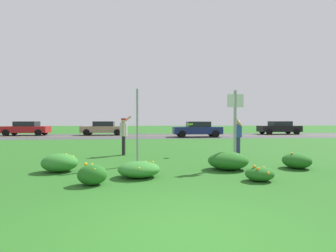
{
  "coord_description": "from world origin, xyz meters",
  "views": [
    {
      "loc": [
        -0.59,
        -3.7,
        1.59
      ],
      "look_at": [
        0.47,
        8.13,
        1.33
      ],
      "focal_mm": 28.95,
      "sensor_mm": 36.0,
      "label": 1
    }
  ],
  "objects_px": {
    "person_catcher_blue_shirt": "(238,134)",
    "car_black_leftmost": "(279,128)",
    "car_tan_center_right": "(103,128)",
    "sign_post_near_path": "(137,127)",
    "person_thrower_red_cap_gray_shirt": "(124,132)",
    "frisbee_lime": "(190,124)",
    "car_red_rightmost": "(26,128)",
    "car_navy_center_left": "(197,129)",
    "sign_post_by_roadside": "(235,121)"
  },
  "relations": [
    {
      "from": "person_catcher_blue_shirt",
      "to": "car_tan_center_right",
      "type": "relative_size",
      "value": 0.39
    },
    {
      "from": "car_navy_center_left",
      "to": "sign_post_near_path",
      "type": "bearing_deg",
      "value": -108.69
    },
    {
      "from": "person_thrower_red_cap_gray_shirt",
      "to": "car_red_rightmost",
      "type": "relative_size",
      "value": 0.4
    },
    {
      "from": "sign_post_by_roadside",
      "to": "person_thrower_red_cap_gray_shirt",
      "type": "distance_m",
      "value": 5.32
    },
    {
      "from": "person_catcher_blue_shirt",
      "to": "car_red_rightmost",
      "type": "bearing_deg",
      "value": 134.22
    },
    {
      "from": "person_catcher_blue_shirt",
      "to": "frisbee_lime",
      "type": "relative_size",
      "value": 6.34
    },
    {
      "from": "car_red_rightmost",
      "to": "person_catcher_blue_shirt",
      "type": "bearing_deg",
      "value": -45.78
    },
    {
      "from": "frisbee_lime",
      "to": "car_black_leftmost",
      "type": "xyz_separation_m",
      "value": [
        13.04,
        17.01,
        -0.66
      ]
    },
    {
      "from": "person_catcher_blue_shirt",
      "to": "car_black_leftmost",
      "type": "bearing_deg",
      "value": 57.48
    },
    {
      "from": "frisbee_lime",
      "to": "sign_post_by_roadside",
      "type": "bearing_deg",
      "value": -71.53
    },
    {
      "from": "sign_post_near_path",
      "to": "person_thrower_red_cap_gray_shirt",
      "type": "height_order",
      "value": "sign_post_near_path"
    },
    {
      "from": "frisbee_lime",
      "to": "car_navy_center_left",
      "type": "relative_size",
      "value": 0.06
    },
    {
      "from": "sign_post_near_path",
      "to": "car_red_rightmost",
      "type": "relative_size",
      "value": 0.6
    },
    {
      "from": "person_thrower_red_cap_gray_shirt",
      "to": "car_navy_center_left",
      "type": "relative_size",
      "value": 0.4
    },
    {
      "from": "sign_post_by_roadside",
      "to": "car_navy_center_left",
      "type": "bearing_deg",
      "value": 83.2
    },
    {
      "from": "sign_post_by_roadside",
      "to": "person_catcher_blue_shirt",
      "type": "height_order",
      "value": "sign_post_by_roadside"
    },
    {
      "from": "person_thrower_red_cap_gray_shirt",
      "to": "car_black_leftmost",
      "type": "bearing_deg",
      "value": 46.06
    },
    {
      "from": "car_black_leftmost",
      "to": "car_red_rightmost",
      "type": "height_order",
      "value": "same"
    },
    {
      "from": "frisbee_lime",
      "to": "car_navy_center_left",
      "type": "height_order",
      "value": "frisbee_lime"
    },
    {
      "from": "sign_post_by_roadside",
      "to": "person_catcher_blue_shirt",
      "type": "relative_size",
      "value": 1.48
    },
    {
      "from": "sign_post_near_path",
      "to": "car_red_rightmost",
      "type": "xyz_separation_m",
      "value": [
        -11.86,
        19.47,
        -0.6
      ]
    },
    {
      "from": "person_catcher_blue_shirt",
      "to": "car_red_rightmost",
      "type": "relative_size",
      "value": 0.39
    },
    {
      "from": "person_thrower_red_cap_gray_shirt",
      "to": "car_red_rightmost",
      "type": "distance_m",
      "value": 20.04
    },
    {
      "from": "car_black_leftmost",
      "to": "person_catcher_blue_shirt",
      "type": "bearing_deg",
      "value": -122.52
    },
    {
      "from": "sign_post_near_path",
      "to": "person_thrower_red_cap_gray_shirt",
      "type": "bearing_deg",
      "value": 103.51
    },
    {
      "from": "person_thrower_red_cap_gray_shirt",
      "to": "car_tan_center_right",
      "type": "height_order",
      "value": "person_thrower_red_cap_gray_shirt"
    },
    {
      "from": "sign_post_by_roadside",
      "to": "car_navy_center_left",
      "type": "height_order",
      "value": "sign_post_by_roadside"
    },
    {
      "from": "person_catcher_blue_shirt",
      "to": "frisbee_lime",
      "type": "bearing_deg",
      "value": -176.93
    },
    {
      "from": "sign_post_near_path",
      "to": "car_navy_center_left",
      "type": "bearing_deg",
      "value": 71.31
    },
    {
      "from": "person_catcher_blue_shirt",
      "to": "car_tan_center_right",
      "type": "xyz_separation_m",
      "value": [
        -8.61,
        16.88,
        -0.2
      ]
    },
    {
      "from": "car_black_leftmost",
      "to": "car_tan_center_right",
      "type": "bearing_deg",
      "value": 180.0
    },
    {
      "from": "car_tan_center_right",
      "to": "car_black_leftmost",
      "type": "bearing_deg",
      "value": 0.0
    },
    {
      "from": "sign_post_by_roadside",
      "to": "car_black_leftmost",
      "type": "xyz_separation_m",
      "value": [
        12.01,
        20.07,
        -0.83
      ]
    },
    {
      "from": "sign_post_near_path",
      "to": "person_catcher_blue_shirt",
      "type": "relative_size",
      "value": 1.53
    },
    {
      "from": "frisbee_lime",
      "to": "car_tan_center_right",
      "type": "relative_size",
      "value": 0.06
    },
    {
      "from": "sign_post_near_path",
      "to": "frisbee_lime",
      "type": "bearing_deg",
      "value": 47.02
    },
    {
      "from": "car_black_leftmost",
      "to": "car_navy_center_left",
      "type": "height_order",
      "value": "same"
    },
    {
      "from": "sign_post_by_roadside",
      "to": "car_tan_center_right",
      "type": "distance_m",
      "value": 21.4
    },
    {
      "from": "car_navy_center_left",
      "to": "car_tan_center_right",
      "type": "distance_m",
      "value": 10.09
    },
    {
      "from": "person_catcher_blue_shirt",
      "to": "person_thrower_red_cap_gray_shirt",
      "type": "bearing_deg",
      "value": 177.21
    },
    {
      "from": "sign_post_near_path",
      "to": "frisbee_lime",
      "type": "relative_size",
      "value": 9.7
    },
    {
      "from": "person_catcher_blue_shirt",
      "to": "car_red_rightmost",
      "type": "distance_m",
      "value": 23.56
    },
    {
      "from": "person_thrower_red_cap_gray_shirt",
      "to": "car_tan_center_right",
      "type": "distance_m",
      "value": 16.96
    },
    {
      "from": "frisbee_lime",
      "to": "sign_post_near_path",
      "type": "bearing_deg",
      "value": -132.98
    },
    {
      "from": "person_catcher_blue_shirt",
      "to": "car_black_leftmost",
      "type": "height_order",
      "value": "person_catcher_blue_shirt"
    },
    {
      "from": "sign_post_by_roadside",
      "to": "car_navy_center_left",
      "type": "relative_size",
      "value": 0.58
    },
    {
      "from": "frisbee_lime",
      "to": "car_black_leftmost",
      "type": "distance_m",
      "value": 21.44
    },
    {
      "from": "person_thrower_red_cap_gray_shirt",
      "to": "sign_post_by_roadside",
      "type": "bearing_deg",
      "value": -40.7
    },
    {
      "from": "car_navy_center_left",
      "to": "car_tan_center_right",
      "type": "relative_size",
      "value": 1.0
    },
    {
      "from": "person_thrower_red_cap_gray_shirt",
      "to": "car_navy_center_left",
      "type": "distance_m",
      "value": 13.99
    }
  ]
}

